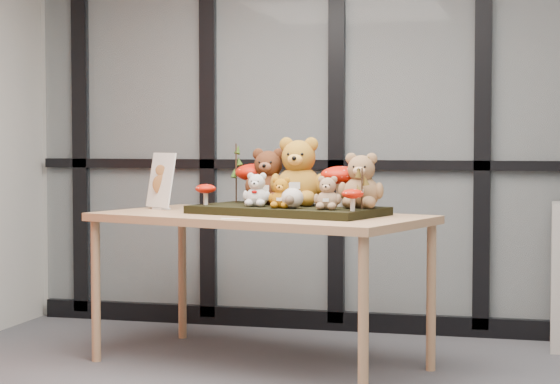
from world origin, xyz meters
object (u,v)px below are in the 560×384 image
(diorama_tray, at_px, (287,210))
(bear_pooh_yellow, at_px, (299,168))
(bear_brown_medium, at_px, (268,173))
(mushroom_back_left, at_px, (255,181))
(bear_beige_small, at_px, (328,191))
(mushroom_front_left, at_px, (206,193))
(plush_cream_hedgehog, at_px, (292,197))
(sign_holder, at_px, (161,183))
(mushroom_front_right, at_px, (353,199))
(bear_small_yellow, at_px, (281,191))
(mushroom_back_right, at_px, (341,184))
(display_table, at_px, (260,226))
(bear_tan_back, at_px, (361,178))
(bear_white_bow, at_px, (257,188))

(diorama_tray, distance_m, bear_pooh_yellow, 0.24)
(bear_brown_medium, bearing_deg, mushroom_back_left, 158.98)
(bear_beige_small, relative_size, mushroom_front_left, 1.50)
(plush_cream_hedgehog, bearing_deg, sign_holder, 174.82)
(bear_beige_small, distance_m, mushroom_back_left, 0.65)
(mushroom_front_right, bearing_deg, sign_holder, 158.98)
(bear_small_yellow, xyz_separation_m, mushroom_back_right, (0.27, 0.21, 0.03))
(bear_pooh_yellow, height_order, mushroom_back_left, bear_pooh_yellow)
(bear_small_yellow, distance_m, mushroom_back_right, 0.34)
(display_table, relative_size, diorama_tray, 1.92)
(display_table, relative_size, bear_beige_small, 10.28)
(bear_pooh_yellow, bearing_deg, bear_brown_medium, -176.75)
(mushroom_front_right, relative_size, sign_holder, 0.38)
(display_table, bearing_deg, diorama_tray, 26.57)
(mushroom_back_right, bearing_deg, bear_small_yellow, -141.36)
(bear_pooh_yellow, xyz_separation_m, bear_small_yellow, (-0.03, -0.24, -0.11))
(bear_brown_medium, distance_m, mushroom_front_right, 0.67)
(bear_tan_back, height_order, plush_cream_hedgehog, bear_tan_back)
(bear_tan_back, distance_m, mushroom_front_left, 0.86)
(mushroom_back_right, distance_m, mushroom_front_right, 0.35)
(plush_cream_hedgehog, distance_m, mushroom_back_right, 0.31)
(plush_cream_hedgehog, bearing_deg, diorama_tray, 130.23)
(diorama_tray, xyz_separation_m, sign_holder, (-0.79, 0.20, 0.13))
(mushroom_back_right, bearing_deg, bear_brown_medium, 169.92)
(bear_tan_back, height_order, mushroom_back_right, bear_tan_back)
(bear_small_yellow, relative_size, bear_white_bow, 0.89)
(diorama_tray, xyz_separation_m, mushroom_front_right, (0.40, -0.25, 0.08))
(display_table, bearing_deg, bear_beige_small, -5.64)
(diorama_tray, xyz_separation_m, bear_small_yellow, (0.01, -0.15, 0.11))
(bear_brown_medium, height_order, mushroom_back_left, bear_brown_medium)
(bear_pooh_yellow, xyz_separation_m, plush_cream_hedgehog, (0.03, -0.25, -0.14))
(bear_beige_small, height_order, mushroom_back_right, mushroom_back_right)
(bear_white_bow, bearing_deg, bear_pooh_yellow, 55.44)
(bear_beige_small, xyz_separation_m, mushroom_front_right, (0.14, -0.06, -0.03))
(mushroom_front_left, relative_size, mushroom_front_right, 1.03)
(bear_pooh_yellow, bearing_deg, bear_tan_back, -1.33)
(bear_beige_small, distance_m, mushroom_front_left, 0.74)
(bear_white_bow, bearing_deg, mushroom_back_left, 125.86)
(plush_cream_hedgehog, bearing_deg, display_table, 165.09)
(diorama_tray, height_order, mushroom_back_right, mushroom_back_right)
(bear_white_bow, bearing_deg, mushroom_front_left, -173.51)
(mushroom_back_left, bearing_deg, bear_white_bow, -71.71)
(bear_tan_back, height_order, sign_holder, bear_tan_back)
(bear_tan_back, height_order, mushroom_front_left, bear_tan_back)
(diorama_tray, bearing_deg, sign_holder, -176.86)
(mushroom_back_right, distance_m, sign_holder, 1.07)
(mushroom_back_left, height_order, mushroom_front_left, mushroom_back_left)
(sign_holder, bearing_deg, bear_brown_medium, 30.21)
(display_table, relative_size, bear_pooh_yellow, 4.77)
(bear_brown_medium, relative_size, sign_holder, 1.05)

